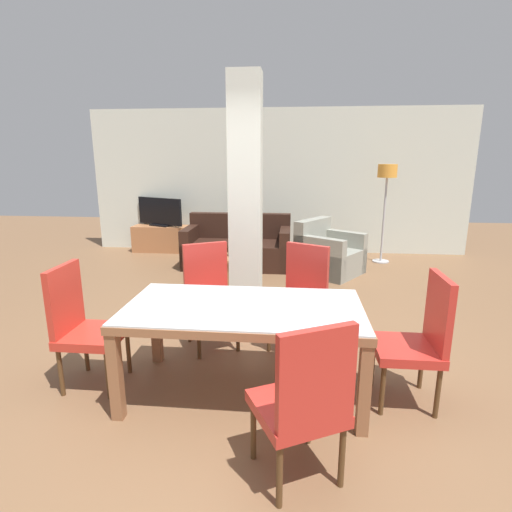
% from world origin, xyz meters
% --- Properties ---
extents(ground_plane, '(18.00, 18.00, 0.00)m').
position_xyz_m(ground_plane, '(0.00, 0.00, 0.00)').
color(ground_plane, brown).
extents(back_wall, '(7.20, 0.09, 2.70)m').
position_xyz_m(back_wall, '(-0.00, 4.96, 1.35)').
color(back_wall, silver).
rests_on(back_wall, ground_plane).
extents(divider_pillar, '(0.36, 0.30, 2.70)m').
position_xyz_m(divider_pillar, '(-0.19, 1.71, 1.35)').
color(divider_pillar, silver).
rests_on(divider_pillar, ground_plane).
extents(dining_table, '(1.79, 0.93, 0.73)m').
position_xyz_m(dining_table, '(0.00, 0.00, 0.59)').
color(dining_table, '#8E5D3C').
rests_on(dining_table, ground_plane).
extents(dining_chair_far_left, '(0.62, 0.62, 1.00)m').
position_xyz_m(dining_chair_far_left, '(-0.44, 0.82, 0.53)').
color(dining_chair_far_left, red).
rests_on(dining_chair_far_left, ground_plane).
extents(dining_chair_head_right, '(0.46, 0.46, 1.00)m').
position_xyz_m(dining_chair_head_right, '(1.29, 0.00, 0.53)').
color(dining_chair_head_right, red).
rests_on(dining_chair_head_right, ground_plane).
extents(dining_chair_far_right, '(0.62, 0.62, 1.00)m').
position_xyz_m(dining_chair_far_right, '(0.44, 0.86, 0.53)').
color(dining_chair_far_right, '#BC312A').
rests_on(dining_chair_far_right, ground_plane).
extents(dining_chair_near_right, '(0.62, 0.62, 1.00)m').
position_xyz_m(dining_chair_near_right, '(0.44, -0.87, 0.53)').
color(dining_chair_near_right, red).
rests_on(dining_chair_near_right, ground_plane).
extents(dining_chair_head_left, '(0.46, 0.46, 1.00)m').
position_xyz_m(dining_chair_head_left, '(-1.29, 0.00, 0.53)').
color(dining_chair_head_left, red).
rests_on(dining_chair_head_left, ground_plane).
extents(sofa, '(1.77, 0.90, 0.86)m').
position_xyz_m(sofa, '(-0.59, 3.78, 0.29)').
color(sofa, black).
rests_on(sofa, ground_plane).
extents(armchair, '(1.18, 1.17, 0.85)m').
position_xyz_m(armchair, '(0.90, 3.44, 0.29)').
color(armchair, gray).
rests_on(armchair, ground_plane).
extents(coffee_table, '(0.57, 0.52, 0.39)m').
position_xyz_m(coffee_table, '(-0.69, 2.83, 0.20)').
color(coffee_table, '#A36A41').
rests_on(coffee_table, ground_plane).
extents(bottle, '(0.08, 0.08, 0.27)m').
position_xyz_m(bottle, '(-0.57, 2.86, 0.49)').
color(bottle, '#4C2D14').
rests_on(bottle, coffee_table).
extents(tv_stand, '(1.07, 0.40, 0.51)m').
position_xyz_m(tv_stand, '(-2.24, 4.68, 0.25)').
color(tv_stand, '#AC6C42').
rests_on(tv_stand, ground_plane).
extents(tv_screen, '(0.97, 0.47, 0.55)m').
position_xyz_m(tv_screen, '(-2.24, 4.68, 0.77)').
color(tv_screen, black).
rests_on(tv_screen, tv_stand).
extents(floor_lamp, '(0.32, 0.32, 1.70)m').
position_xyz_m(floor_lamp, '(1.90, 4.26, 1.42)').
color(floor_lamp, '#B7B7BC').
rests_on(floor_lamp, ground_plane).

